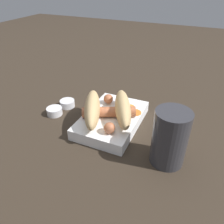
# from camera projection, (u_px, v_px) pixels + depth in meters

# --- Properties ---
(ground_plane) EXTENTS (3.00, 3.00, 0.00)m
(ground_plane) POSITION_uv_depth(u_px,v_px,m) (112.00, 124.00, 0.63)
(ground_plane) COLOR #33281E
(food_tray) EXTENTS (0.23, 0.15, 0.03)m
(food_tray) POSITION_uv_depth(u_px,v_px,m) (112.00, 120.00, 0.63)
(food_tray) COLOR white
(food_tray) RESTS_ON ground_plane
(bread_roll) EXTENTS (0.22, 0.19, 0.06)m
(bread_roll) POSITION_uv_depth(u_px,v_px,m) (108.00, 108.00, 0.59)
(bread_roll) COLOR tan
(bread_roll) RESTS_ON food_tray
(sausage) EXTENTS (0.16, 0.15, 0.03)m
(sausage) POSITION_uv_depth(u_px,v_px,m) (109.00, 112.00, 0.60)
(sausage) COLOR #B26642
(sausage) RESTS_ON food_tray
(pickled_veggies) EXTENTS (0.06, 0.07, 0.00)m
(pickled_veggies) POSITION_uv_depth(u_px,v_px,m) (131.00, 111.00, 0.63)
(pickled_veggies) COLOR orange
(pickled_veggies) RESTS_ON food_tray
(condiment_cup_near) EXTENTS (0.05, 0.05, 0.02)m
(condiment_cup_near) POSITION_uv_depth(u_px,v_px,m) (67.00, 104.00, 0.71)
(condiment_cup_near) COLOR white
(condiment_cup_near) RESTS_ON ground_plane
(condiment_cup_far) EXTENTS (0.05, 0.05, 0.02)m
(condiment_cup_far) POSITION_uv_depth(u_px,v_px,m) (55.00, 112.00, 0.67)
(condiment_cup_far) COLOR white
(condiment_cup_far) RESTS_ON ground_plane
(drink_glass) EXTENTS (0.08, 0.08, 0.13)m
(drink_glass) POSITION_uv_depth(u_px,v_px,m) (170.00, 138.00, 0.48)
(drink_glass) COLOR #333338
(drink_glass) RESTS_ON ground_plane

